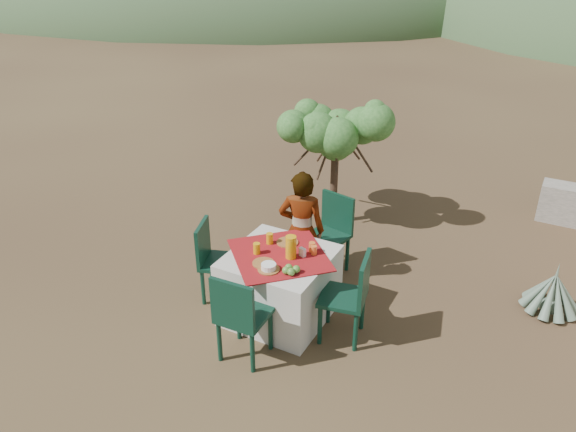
{
  "coord_description": "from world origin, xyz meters",
  "views": [
    {
      "loc": [
        2.56,
        -4.75,
        3.8
      ],
      "look_at": [
        0.01,
        -0.02,
        1.0
      ],
      "focal_mm": 35.0,
      "sensor_mm": 36.0,
      "label": 1
    }
  ],
  "objects_px": {
    "chair_left": "(214,257)",
    "agave": "(552,293)",
    "person": "(301,230)",
    "chair_right": "(351,294)",
    "juice_pitcher": "(291,247)",
    "shrub_tree": "(341,137)",
    "chair_far": "(331,230)",
    "table": "(280,285)",
    "chair_near": "(240,315)"
  },
  "relations": [
    {
      "from": "chair_left",
      "to": "person",
      "type": "distance_m",
      "value": 1.03
    },
    {
      "from": "table",
      "to": "chair_near",
      "type": "xyz_separation_m",
      "value": [
        0.02,
        -0.81,
        0.16
      ]
    },
    {
      "from": "agave",
      "to": "juice_pitcher",
      "type": "relative_size",
      "value": 2.73
    },
    {
      "from": "table",
      "to": "chair_left",
      "type": "distance_m",
      "value": 0.82
    },
    {
      "from": "table",
      "to": "chair_left",
      "type": "xyz_separation_m",
      "value": [
        -0.81,
        -0.05,
        0.14
      ]
    },
    {
      "from": "shrub_tree",
      "to": "juice_pitcher",
      "type": "height_order",
      "value": "shrub_tree"
    },
    {
      "from": "chair_far",
      "to": "chair_right",
      "type": "bearing_deg",
      "value": -45.47
    },
    {
      "from": "chair_right",
      "to": "shrub_tree",
      "type": "bearing_deg",
      "value": -164.57
    },
    {
      "from": "chair_far",
      "to": "juice_pitcher",
      "type": "xyz_separation_m",
      "value": [
        0.03,
        -1.1,
        0.35
      ]
    },
    {
      "from": "chair_left",
      "to": "agave",
      "type": "distance_m",
      "value": 3.74
    },
    {
      "from": "chair_near",
      "to": "shrub_tree",
      "type": "height_order",
      "value": "shrub_tree"
    },
    {
      "from": "chair_near",
      "to": "agave",
      "type": "bearing_deg",
      "value": -140.51
    },
    {
      "from": "person",
      "to": "table",
      "type": "bearing_deg",
      "value": 77.27
    },
    {
      "from": "shrub_tree",
      "to": "juice_pitcher",
      "type": "xyz_separation_m",
      "value": [
        0.46,
        -2.27,
        -0.39
      ]
    },
    {
      "from": "chair_near",
      "to": "chair_right",
      "type": "xyz_separation_m",
      "value": [
        0.79,
        0.81,
        -0.0
      ]
    },
    {
      "from": "shrub_tree",
      "to": "agave",
      "type": "relative_size",
      "value": 2.4
    },
    {
      "from": "chair_left",
      "to": "chair_right",
      "type": "distance_m",
      "value": 1.63
    },
    {
      "from": "chair_far",
      "to": "chair_left",
      "type": "bearing_deg",
      "value": -116.56
    },
    {
      "from": "juice_pitcher",
      "to": "agave",
      "type": "bearing_deg",
      "value": 31.09
    },
    {
      "from": "chair_right",
      "to": "agave",
      "type": "bearing_deg",
      "value": 118.9
    },
    {
      "from": "chair_far",
      "to": "chair_left",
      "type": "xyz_separation_m",
      "value": [
        -0.91,
        -1.15,
        -0.02
      ]
    },
    {
      "from": "chair_near",
      "to": "agave",
      "type": "distance_m",
      "value": 3.45
    },
    {
      "from": "agave",
      "to": "juice_pitcher",
      "type": "xyz_separation_m",
      "value": [
        -2.45,
        -1.48,
        0.66
      ]
    },
    {
      "from": "person",
      "to": "juice_pitcher",
      "type": "height_order",
      "value": "person"
    },
    {
      "from": "table",
      "to": "chair_near",
      "type": "distance_m",
      "value": 0.83
    },
    {
      "from": "table",
      "to": "chair_near",
      "type": "height_order",
      "value": "chair_near"
    },
    {
      "from": "person",
      "to": "shrub_tree",
      "type": "bearing_deg",
      "value": -99.76
    },
    {
      "from": "juice_pitcher",
      "to": "person",
      "type": "bearing_deg",
      "value": 107.58
    },
    {
      "from": "table",
      "to": "chair_far",
      "type": "bearing_deg",
      "value": 84.91
    },
    {
      "from": "table",
      "to": "person",
      "type": "distance_m",
      "value": 0.72
    },
    {
      "from": "person",
      "to": "shrub_tree",
      "type": "relative_size",
      "value": 0.9
    },
    {
      "from": "chair_far",
      "to": "chair_near",
      "type": "distance_m",
      "value": 1.92
    },
    {
      "from": "chair_near",
      "to": "agave",
      "type": "relative_size",
      "value": 1.45
    },
    {
      "from": "chair_left",
      "to": "chair_right",
      "type": "xyz_separation_m",
      "value": [
        1.62,
        0.04,
        0.02
      ]
    },
    {
      "from": "juice_pitcher",
      "to": "shrub_tree",
      "type": "bearing_deg",
      "value": 101.38
    },
    {
      "from": "chair_far",
      "to": "shrub_tree",
      "type": "xyz_separation_m",
      "value": [
        -0.42,
        1.17,
        0.73
      ]
    },
    {
      "from": "chair_left",
      "to": "agave",
      "type": "height_order",
      "value": "chair_left"
    },
    {
      "from": "chair_far",
      "to": "chair_near",
      "type": "bearing_deg",
      "value": -80.63
    },
    {
      "from": "table",
      "to": "chair_left",
      "type": "relative_size",
      "value": 1.4
    },
    {
      "from": "chair_near",
      "to": "agave",
      "type": "height_order",
      "value": "chair_near"
    },
    {
      "from": "chair_left",
      "to": "person",
      "type": "relative_size",
      "value": 0.65
    },
    {
      "from": "juice_pitcher",
      "to": "chair_far",
      "type": "bearing_deg",
      "value": 91.81
    },
    {
      "from": "chair_near",
      "to": "chair_left",
      "type": "xyz_separation_m",
      "value": [
        -0.83,
        0.76,
        -0.02
      ]
    },
    {
      "from": "table",
      "to": "agave",
      "type": "distance_m",
      "value": 2.98
    },
    {
      "from": "chair_near",
      "to": "person",
      "type": "bearing_deg",
      "value": -88.84
    },
    {
      "from": "person",
      "to": "juice_pitcher",
      "type": "xyz_separation_m",
      "value": [
        0.2,
        -0.63,
        0.16
      ]
    },
    {
      "from": "chair_far",
      "to": "shrub_tree",
      "type": "bearing_deg",
      "value": 121.5
    },
    {
      "from": "chair_far",
      "to": "juice_pitcher",
      "type": "height_order",
      "value": "juice_pitcher"
    },
    {
      "from": "chair_far",
      "to": "chair_near",
      "type": "relative_size",
      "value": 1.0
    },
    {
      "from": "chair_left",
      "to": "chair_far",
      "type": "bearing_deg",
      "value": -57.64
    }
  ]
}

